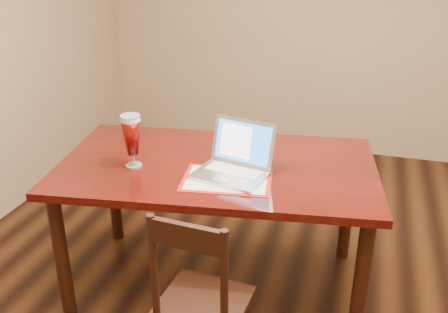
% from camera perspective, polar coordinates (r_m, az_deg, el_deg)
% --- Properties ---
extents(dining_table, '(1.86, 1.21, 1.11)m').
position_cam_1_polar(dining_table, '(2.79, -0.98, -2.46)').
color(dining_table, '#510C0A').
rests_on(dining_table, ground).
extents(dining_chair, '(0.42, 0.41, 0.94)m').
position_cam_1_polar(dining_chair, '(2.37, -2.70, -16.41)').
color(dining_chair, black).
rests_on(dining_chair, ground).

